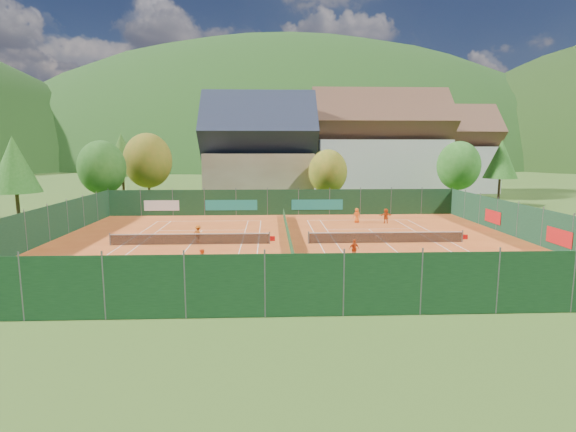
# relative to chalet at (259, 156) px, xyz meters

# --- Properties ---
(ground) EXTENTS (600.00, 600.00, 0.00)m
(ground) POSITION_rel_chalet_xyz_m (3.00, -30.00, -6.64)
(ground) COLOR #315019
(ground) RESTS_ON ground
(clay_pad) EXTENTS (40.00, 32.00, 0.01)m
(clay_pad) POSITION_rel_chalet_xyz_m (3.00, -30.00, -6.62)
(clay_pad) COLOR #BC4C1B
(clay_pad) RESTS_ON ground
(court_markings_left) EXTENTS (11.03, 23.83, 0.00)m
(court_markings_left) POSITION_rel_chalet_xyz_m (-5.00, -30.00, -6.61)
(court_markings_left) COLOR white
(court_markings_left) RESTS_ON ground
(court_markings_right) EXTENTS (11.03, 23.83, 0.00)m
(court_markings_right) POSITION_rel_chalet_xyz_m (11.00, -30.00, -6.61)
(court_markings_right) COLOR white
(court_markings_right) RESTS_ON ground
(tennis_net_left) EXTENTS (13.30, 0.10, 1.02)m
(tennis_net_left) POSITION_rel_chalet_xyz_m (-4.85, -30.00, -6.12)
(tennis_net_left) COLOR #59595B
(tennis_net_left) RESTS_ON ground
(tennis_net_right) EXTENTS (13.30, 0.10, 1.02)m
(tennis_net_right) POSITION_rel_chalet_xyz_m (11.15, -30.00, -6.12)
(tennis_net_right) COLOR #59595B
(tennis_net_right) RESTS_ON ground
(court_divider) EXTENTS (0.03, 28.80, 1.00)m
(court_divider) POSITION_rel_chalet_xyz_m (3.00, -30.00, -6.12)
(court_divider) COLOR #153B1B
(court_divider) RESTS_ON ground
(fence_north) EXTENTS (40.00, 0.10, 3.00)m
(fence_north) POSITION_rel_chalet_xyz_m (2.54, -14.01, -5.16)
(fence_north) COLOR #14381E
(fence_north) RESTS_ON ground
(fence_south) EXTENTS (40.00, 0.04, 3.00)m
(fence_south) POSITION_rel_chalet_xyz_m (3.00, -46.00, -5.12)
(fence_south) COLOR #14371A
(fence_south) RESTS_ON ground
(fence_west) EXTENTS (0.04, 32.00, 3.00)m
(fence_west) POSITION_rel_chalet_xyz_m (-17.00, -30.00, -5.12)
(fence_west) COLOR #12331D
(fence_west) RESTS_ON ground
(fence_east) EXTENTS (0.09, 32.00, 3.00)m
(fence_east) POSITION_rel_chalet_xyz_m (23.00, -29.95, -5.14)
(fence_east) COLOR #12321E
(fence_east) RESTS_ON ground
(chalet) EXTENTS (16.20, 12.00, 16.00)m
(chalet) POSITION_rel_chalet_xyz_m (0.00, 0.00, 0.00)
(chalet) COLOR tan
(chalet) RESTS_ON ground
(hotel_block_a) EXTENTS (21.60, 11.00, 17.25)m
(hotel_block_a) POSITION_rel_chalet_xyz_m (19.00, 6.00, 0.76)
(hotel_block_a) COLOR silver
(hotel_block_a) RESTS_ON ground
(hotel_block_b) EXTENTS (17.28, 10.00, 15.50)m
(hotel_block_b) POSITION_rel_chalet_xyz_m (33.00, 14.00, -0.01)
(hotel_block_b) COLOR silver
(hotel_block_b) RESTS_ON ground
(tree_west_front) EXTENTS (5.72, 5.72, 8.69)m
(tree_west_front) POSITION_rel_chalet_xyz_m (-19.00, -10.00, -1.23)
(tree_west_front) COLOR #412B17
(tree_west_front) RESTS_ON ground
(tree_west_mid) EXTENTS (6.44, 6.44, 9.78)m
(tree_west_mid) POSITION_rel_chalet_xyz_m (-15.00, -4.00, -0.56)
(tree_west_mid) COLOR #472F19
(tree_west_mid) RESTS_ON ground
(tree_west_back) EXTENTS (5.60, 5.60, 10.00)m
(tree_west_back) POSITION_rel_chalet_xyz_m (-21.00, 4.00, 0.11)
(tree_west_back) COLOR #472C19
(tree_west_back) RESTS_ON ground
(tree_center) EXTENTS (5.01, 5.01, 7.60)m
(tree_center) POSITION_rel_chalet_xyz_m (9.00, -8.00, -1.91)
(tree_center) COLOR #4E321B
(tree_center) RESTS_ON ground
(tree_east_front) EXTENTS (5.72, 5.72, 8.69)m
(tree_east_front) POSITION_rel_chalet_xyz_m (27.00, -6.00, -1.23)
(tree_east_front) COLOR #442C18
(tree_east_front) RESTS_ON ground
(tree_east_mid) EXTENTS (5.04, 5.04, 9.00)m
(tree_east_mid) POSITION_rel_chalet_xyz_m (37.00, 2.00, -0.56)
(tree_east_mid) COLOR #482E19
(tree_east_mid) RESTS_ON ground
(tree_west_side) EXTENTS (5.04, 5.04, 9.00)m
(tree_west_side) POSITION_rel_chalet_xyz_m (-25.00, -18.00, -0.56)
(tree_west_side) COLOR #49331A
(tree_west_side) RESTS_ON ground
(tree_east_back) EXTENTS (7.15, 7.15, 10.86)m
(tree_east_back) POSITION_rel_chalet_xyz_m (29.00, 10.00, 0.12)
(tree_east_back) COLOR #492E1A
(tree_east_back) RESTS_ON ground
(mountain_backdrop) EXTENTS (820.00, 530.00, 242.00)m
(mountain_backdrop) POSITION_rel_chalet_xyz_m (31.54, 203.48, -46.26)
(mountain_backdrop) COLOR black
(mountain_backdrop) RESTS_ON ground
(ball_hopper) EXTENTS (0.34, 0.34, 0.80)m
(ball_hopper) POSITION_rel_chalet_xyz_m (13.44, -42.44, -6.07)
(ball_hopper) COLOR slate
(ball_hopper) RESTS_ON ground
(loose_ball_0) EXTENTS (0.07, 0.07, 0.07)m
(loose_ball_0) POSITION_rel_chalet_xyz_m (-3.96, -34.83, -6.59)
(loose_ball_0) COLOR #CCD833
(loose_ball_0) RESTS_ON ground
(loose_ball_1) EXTENTS (0.07, 0.07, 0.07)m
(loose_ball_1) POSITION_rel_chalet_xyz_m (7.38, -40.14, -6.59)
(loose_ball_1) COLOR #CCD833
(loose_ball_1) RESTS_ON ground
(loose_ball_2) EXTENTS (0.07, 0.07, 0.07)m
(loose_ball_2) POSITION_rel_chalet_xyz_m (3.92, -23.88, -6.59)
(loose_ball_2) COLOR #CCD833
(loose_ball_2) RESTS_ON ground
(loose_ball_3) EXTENTS (0.07, 0.07, 0.07)m
(loose_ball_3) POSITION_rel_chalet_xyz_m (-3.77, -23.40, -6.59)
(loose_ball_3) COLOR #CCD833
(loose_ball_3) RESTS_ON ground
(loose_ball_4) EXTENTS (0.07, 0.07, 0.07)m
(loose_ball_4) POSITION_rel_chalet_xyz_m (11.64, -34.67, -6.59)
(loose_ball_4) COLOR #CCD833
(loose_ball_4) RESTS_ON ground
(player_left_near) EXTENTS (0.63, 0.50, 1.52)m
(player_left_near) POSITION_rel_chalet_xyz_m (-8.97, -40.44, -5.87)
(player_left_near) COLOR #DD5013
(player_left_near) RESTS_ON ground
(player_left_mid) EXTENTS (0.86, 0.81, 1.42)m
(player_left_mid) POSITION_rel_chalet_xyz_m (-2.86, -37.95, -5.92)
(player_left_mid) COLOR #ED4E15
(player_left_mid) RESTS_ON ground
(player_left_far) EXTENTS (1.08, 0.86, 1.46)m
(player_left_far) POSITION_rel_chalet_xyz_m (-4.50, -29.12, -5.89)
(player_left_far) COLOR #CE5B12
(player_left_far) RESTS_ON ground
(player_right_near) EXTENTS (0.87, 0.59, 1.38)m
(player_right_near) POSITION_rel_chalet_xyz_m (7.38, -35.10, -5.93)
(player_right_near) COLOR #CA4312
(player_right_near) RESTS_ON ground
(player_right_far_a) EXTENTS (0.84, 0.64, 1.53)m
(player_right_far_a) POSITION_rel_chalet_xyz_m (10.56, -19.74, -5.86)
(player_right_far_a) COLOR #E65914
(player_right_far_a) RESTS_ON ground
(player_right_far_b) EXTENTS (1.51, 0.79, 1.55)m
(player_right_far_b) POSITION_rel_chalet_xyz_m (13.51, -20.26, -5.85)
(player_right_far_b) COLOR #D14912
(player_right_far_b) RESTS_ON ground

